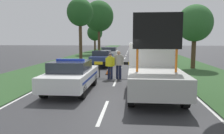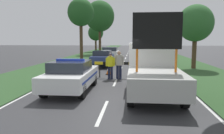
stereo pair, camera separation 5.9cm
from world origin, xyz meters
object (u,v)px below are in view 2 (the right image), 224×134
at_px(roadside_tree_far_left, 96,33).
at_px(police_officer, 110,64).
at_px(pedestrian_civilian, 119,63).
at_px(traffic_cone_near_police, 109,71).
at_px(traffic_cone_behind_barrier, 92,74).
at_px(roadside_tree_near_left, 195,23).
at_px(road_barrier, 120,64).
at_px(work_truck, 153,69).
at_px(traffic_cone_centre_front, 54,80).
at_px(queued_car_wagon_maroon, 141,50).
at_px(queued_car_hatch_blue, 103,58).
at_px(queued_car_van_white, 110,53).
at_px(traffic_cone_near_truck, 144,76).
at_px(roadside_tree_mid_left, 81,13).
at_px(roadside_tree_mid_right, 100,16).
at_px(police_car, 72,75).

bearing_deg(roadside_tree_far_left, police_officer, -78.45).
distance_m(pedestrian_civilian, traffic_cone_near_police, 2.05).
relative_size(traffic_cone_behind_barrier, roadside_tree_far_left, 0.09).
bearing_deg(pedestrian_civilian, roadside_tree_near_left, 16.98).
height_order(pedestrian_civilian, traffic_cone_behind_barrier, pedestrian_civilian).
distance_m(pedestrian_civilian, traffic_cone_behind_barrier, 1.91).
xyz_separation_m(road_barrier, roadside_tree_near_left, (6.00, 5.12, 2.94)).
bearing_deg(work_truck, traffic_cone_centre_front, -11.76).
bearing_deg(queued_car_wagon_maroon, work_truck, 89.41).
bearing_deg(queued_car_wagon_maroon, traffic_cone_centre_front, 76.34).
xyz_separation_m(traffic_cone_centre_front, roadside_tree_far_left, (-3.23, 31.99, 3.45)).
relative_size(queued_car_hatch_blue, queued_car_wagon_maroon, 0.94).
distance_m(pedestrian_civilian, roadside_tree_near_left, 8.67).
relative_size(police_officer, queued_car_wagon_maroon, 0.35).
xyz_separation_m(queued_car_van_white, queued_car_wagon_maroon, (4.01, 6.80, 0.03)).
height_order(traffic_cone_near_truck, roadside_tree_far_left, roadside_tree_far_left).
xyz_separation_m(work_truck, roadside_tree_near_left, (4.25, 9.01, 2.66)).
xyz_separation_m(traffic_cone_near_truck, roadside_tree_mid_left, (-6.75, 12.23, 5.22)).
bearing_deg(traffic_cone_near_police, pedestrian_civilian, -63.41).
xyz_separation_m(queued_car_wagon_maroon, roadside_tree_near_left, (4.00, -14.39, 2.97)).
bearing_deg(road_barrier, work_truck, -70.90).
xyz_separation_m(traffic_cone_near_truck, queued_car_hatch_blue, (-3.52, 7.18, 0.49)).
distance_m(road_barrier, traffic_cone_behind_barrier, 1.91).
relative_size(queued_car_wagon_maroon, roadside_tree_near_left, 0.85).
xyz_separation_m(traffic_cone_behind_barrier, queued_car_van_white, (-0.24, 13.00, 0.56)).
distance_m(police_officer, roadside_tree_mid_left, 13.40).
bearing_deg(traffic_cone_near_truck, roadside_tree_near_left, 54.01).
xyz_separation_m(pedestrian_civilian, traffic_cone_centre_front, (-3.38, -2.33, -0.71)).
bearing_deg(police_officer, traffic_cone_near_police, -97.63).
distance_m(traffic_cone_behind_barrier, queued_car_van_white, 13.01).
distance_m(work_truck, road_barrier, 4.28).
xyz_separation_m(roadside_tree_mid_left, roadside_tree_mid_right, (0.47, 11.24, 0.75)).
bearing_deg(work_truck, queued_car_van_white, -76.74).
relative_size(queued_car_wagon_maroon, roadside_tree_far_left, 0.86).
bearing_deg(traffic_cone_near_truck, traffic_cone_behind_barrier, 166.77).
distance_m(road_barrier, traffic_cone_near_police, 1.66).
relative_size(traffic_cone_near_police, traffic_cone_centre_front, 0.87).
height_order(roadside_tree_mid_right, roadside_tree_far_left, roadside_tree_mid_right).
distance_m(road_barrier, roadside_tree_near_left, 8.42).
xyz_separation_m(traffic_cone_near_police, traffic_cone_behind_barrier, (-0.89, -1.55, -0.03)).
bearing_deg(roadside_tree_mid_left, roadside_tree_mid_right, 87.61).
distance_m(work_truck, traffic_cone_near_truck, 2.97).
height_order(roadside_tree_mid_left, roadside_tree_far_left, roadside_tree_mid_left).
height_order(pedestrian_civilian, queued_car_hatch_blue, pedestrian_civilian).
bearing_deg(work_truck, police_car, 0.25).
distance_m(traffic_cone_centre_front, roadside_tree_near_left, 12.78).
bearing_deg(roadside_tree_far_left, traffic_cone_near_truck, -74.91).
bearing_deg(pedestrian_civilian, queued_car_hatch_blue, 81.01).
distance_m(police_officer, traffic_cone_centre_front, 3.68).
distance_m(roadside_tree_near_left, roadside_tree_mid_left, 12.88).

